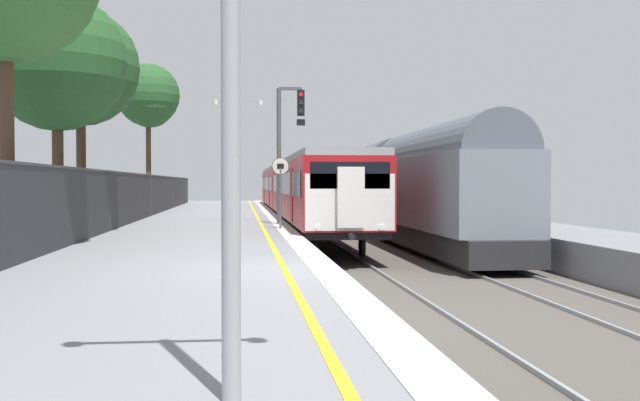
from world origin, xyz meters
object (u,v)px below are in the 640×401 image
at_px(freight_train_adjacent_track, 371,184).
at_px(background_tree_back, 149,98).
at_px(background_tree_right, 61,66).
at_px(background_tree_left, 77,72).
at_px(speed_limit_sign, 280,183).
at_px(commuter_train_at_platform, 298,189).
at_px(platform_lamp_mid, 238,148).
at_px(signal_gantry, 286,139).

height_order(freight_train_adjacent_track, background_tree_back, background_tree_back).
bearing_deg(background_tree_right, background_tree_left, 96.18).
bearing_deg(background_tree_back, background_tree_right, -89.94).
relative_size(speed_limit_sign, background_tree_back, 0.27).
relative_size(commuter_train_at_platform, platform_lamp_mid, 8.20).
distance_m(signal_gantry, platform_lamp_mid, 2.51).
height_order(speed_limit_sign, background_tree_back, background_tree_back).
relative_size(speed_limit_sign, background_tree_right, 0.33).
xyz_separation_m(signal_gantry, speed_limit_sign, (-0.36, -2.93, -1.71)).
distance_m(commuter_train_at_platform, platform_lamp_mid, 12.26).
bearing_deg(commuter_train_at_platform, signal_gantry, -96.34).
xyz_separation_m(signal_gantry, platform_lamp_mid, (-1.84, 1.69, -0.28)).
xyz_separation_m(platform_lamp_mid, background_tree_right, (-5.53, -6.44, 2.26)).
xyz_separation_m(speed_limit_sign, background_tree_left, (-7.54, 3.19, 4.21)).
bearing_deg(background_tree_back, speed_limit_sign, -71.93).
distance_m(platform_lamp_mid, background_tree_left, 6.83).
xyz_separation_m(signal_gantry, background_tree_back, (-7.39, 18.61, 3.57)).
relative_size(signal_gantry, background_tree_right, 0.70).
bearing_deg(speed_limit_sign, background_tree_back, 108.07).
bearing_deg(signal_gantry, commuter_train_at_platform, 83.66).
relative_size(freight_train_adjacent_track, background_tree_back, 4.82).
relative_size(background_tree_left, background_tree_back, 0.91).
bearing_deg(commuter_train_at_platform, background_tree_back, 149.39).
bearing_deg(freight_train_adjacent_track, background_tree_left, -138.45).
xyz_separation_m(commuter_train_at_platform, background_tree_left, (-9.39, -13.10, 4.53)).
bearing_deg(speed_limit_sign, platform_lamp_mid, 107.70).
height_order(commuter_train_at_platform, background_tree_left, background_tree_left).
relative_size(commuter_train_at_platform, background_tree_back, 4.60).
distance_m(commuter_train_at_platform, freight_train_adjacent_track, 4.20).
height_order(platform_lamp_mid, background_tree_back, background_tree_back).
bearing_deg(commuter_train_at_platform, speed_limit_sign, -96.46).
xyz_separation_m(commuter_train_at_platform, background_tree_right, (-8.85, -18.11, 4.01)).
relative_size(freight_train_adjacent_track, background_tree_left, 5.28).
bearing_deg(background_tree_right, freight_train_adjacent_track, 52.72).
height_order(signal_gantry, platform_lamp_mid, signal_gantry).
bearing_deg(freight_train_adjacent_track, platform_lamp_mid, -125.04).
bearing_deg(background_tree_back, signal_gantry, -68.35).
distance_m(freight_train_adjacent_track, background_tree_right, 21.55).
bearing_deg(background_tree_right, platform_lamp_mid, 49.37).
height_order(signal_gantry, background_tree_left, background_tree_left).
xyz_separation_m(platform_lamp_mid, background_tree_left, (-6.07, -1.43, 2.78)).
bearing_deg(platform_lamp_mid, speed_limit_sign, -72.30).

